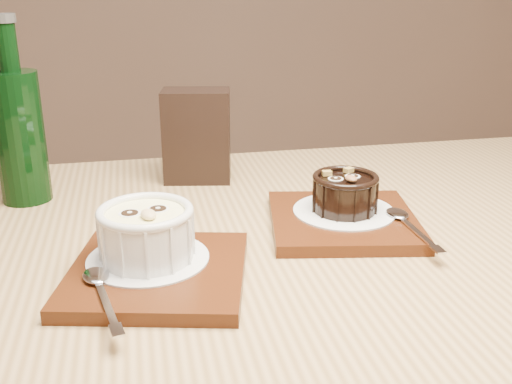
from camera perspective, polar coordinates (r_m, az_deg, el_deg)
The scene contains 11 objects.
table at distance 0.74m, azimuth 2.34°, elevation -11.83°, with size 1.22×0.84×0.75m.
tray_left at distance 0.64m, azimuth -9.37°, elevation -7.65°, with size 0.18×0.18×0.01m, color #461E0B.
doily_left at distance 0.65m, azimuth -10.23°, elevation -6.23°, with size 0.13×0.13×0.00m, color silver.
ramekin_white at distance 0.64m, azimuth -10.41°, elevation -3.65°, with size 0.10×0.10×0.06m.
spoon_left at distance 0.59m, azimuth -14.45°, elevation -9.16°, with size 0.03×0.13×0.01m, color silver, non-canonical shape.
tray_right at distance 0.77m, azimuth 8.28°, elevation -2.73°, with size 0.18×0.18×0.01m, color #461E0B.
doily_right at distance 0.77m, azimuth 8.37°, elevation -1.79°, with size 0.13×0.13×0.00m, color silver.
ramekin_dark at distance 0.76m, azimuth 8.47°, elevation 0.08°, with size 0.08×0.08×0.05m.
spoon_right at distance 0.74m, azimuth 14.43°, elevation -2.97°, with size 0.03×0.13×0.01m, color silver, non-canonical shape.
condiment_stand at distance 0.92m, azimuth -5.66°, elevation 5.34°, with size 0.10×0.06×0.14m, color black.
green_bottle at distance 0.88m, azimuth -21.65°, elevation 5.33°, with size 0.07×0.07×0.25m.
Camera 1 is at (-0.23, -0.36, 1.05)m, focal length 42.00 mm.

